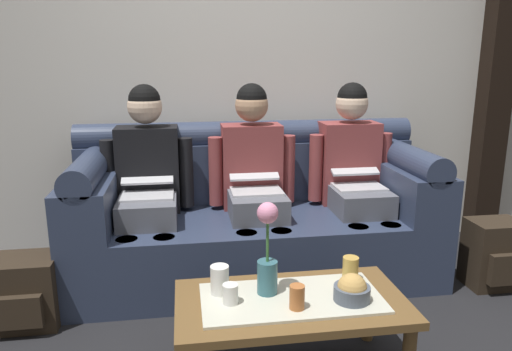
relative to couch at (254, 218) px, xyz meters
The scene contains 15 objects.
back_wall_patterned 1.20m from the couch, 90.00° to the left, with size 6.00×0.12×2.90m, color silver.
timber_pillar 2.20m from the couch, 12.39° to the left, with size 0.20×0.20×2.90m, color black.
couch is the anchor object (origin of this frame).
person_left 0.72m from the couch, behind, with size 0.56×0.67×1.22m.
person_middle 0.29m from the couch, 90.00° to the right, with size 0.56×0.67×1.22m.
person_right 0.72m from the couch, ahead, with size 0.56×0.67×1.22m.
coffee_table 1.09m from the couch, 90.00° to the right, with size 0.99×0.53×0.38m.
flower_vase 1.05m from the couch, 95.33° to the right, with size 0.09×0.09×0.41m.
snack_bowl 1.18m from the couch, 77.95° to the right, with size 0.15×0.15×0.13m.
cup_near_left 1.02m from the couch, 72.62° to the right, with size 0.07×0.07×0.11m, color gold.
cup_near_right 1.05m from the couch, 106.64° to the right, with size 0.08×0.08×0.13m, color white.
cup_far_center 1.13m from the couch, 103.49° to the right, with size 0.07×0.07×0.09m, color white.
cup_far_left 1.18m from the couch, 90.02° to the right, with size 0.06×0.06×0.10m, color #B26633.
backpack_right 1.49m from the couch, 16.92° to the right, with size 0.31×0.28×0.42m.
backpack_left 1.38m from the couch, 160.07° to the right, with size 0.35×0.31×0.37m.
Camera 1 is at (-0.44, -1.74, 1.38)m, focal length 33.75 mm.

